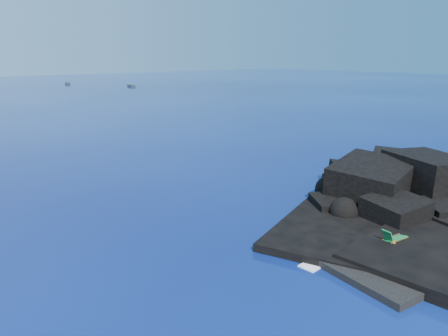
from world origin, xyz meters
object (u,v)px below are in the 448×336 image
(deck_chair, at_px, (396,235))
(distant_boat_b, at_px, (131,87))
(sunbather, at_px, (390,247))
(distant_boat_a, at_px, (68,84))
(marker_cone, at_px, (394,244))

(deck_chair, bearing_deg, distant_boat_b, 75.37)
(sunbather, height_order, distant_boat_a, sunbather)
(sunbather, bearing_deg, marker_cone, -16.57)
(marker_cone, xyz_separation_m, distant_boat_a, (30.48, 133.77, -0.60))
(marker_cone, height_order, distant_boat_a, marker_cone)
(deck_chair, relative_size, sunbather, 0.80)
(sunbather, bearing_deg, distant_boat_b, 55.99)
(deck_chair, height_order, marker_cone, deck_chair)
(deck_chair, xyz_separation_m, marker_cone, (-0.52, -0.24, -0.26))
(distant_boat_a, bearing_deg, marker_cone, -87.26)
(distant_boat_b, bearing_deg, marker_cone, -101.27)
(deck_chair, bearing_deg, sunbather, -159.42)
(marker_cone, xyz_separation_m, distant_boat_b, (42.25, 112.10, -0.60))
(deck_chair, height_order, distant_boat_a, deck_chair)
(sunbather, xyz_separation_m, marker_cone, (0.32, -0.02, 0.07))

